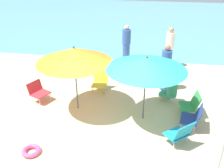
{
  "coord_description": "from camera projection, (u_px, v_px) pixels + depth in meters",
  "views": [
    {
      "loc": [
        0.74,
        -4.78,
        4.09
      ],
      "look_at": [
        -0.29,
        1.72,
        0.7
      ],
      "focal_mm": 40.25,
      "sensor_mm": 36.0,
      "label": 1
    }
  ],
  "objects": [
    {
      "name": "person_d",
      "position": [
        126.0,
        45.0,
        10.18
      ],
      "size": [
        0.34,
        0.34,
        1.65
      ],
      "rotation": [
        0.0,
        0.0,
        3.94
      ],
      "color": "#2D519E",
      "rests_on": "ground_plane"
    },
    {
      "name": "beach_chair_a",
      "position": [
        180.0,
        133.0,
        5.91
      ],
      "size": [
        0.74,
        0.74,
        0.69
      ],
      "rotation": [
        0.0,
        0.0,
        2.27
      ],
      "color": "teal",
      "rests_on": "ground_plane"
    },
    {
      "name": "swim_ring",
      "position": [
        31.0,
        151.0,
        5.8
      ],
      "size": [
        0.44,
        0.44,
        0.11
      ],
      "primitive_type": "torus",
      "color": "#E54C7F",
      "rests_on": "ground_plane"
    },
    {
      "name": "umbrella_orange",
      "position": [
        74.0,
        55.0,
        6.76
      ],
      "size": [
        2.08,
        2.08,
        1.95
      ],
      "color": "#4C4C51",
      "rests_on": "ground_plane"
    },
    {
      "name": "umbrella_teal",
      "position": [
        146.0,
        64.0,
        6.31
      ],
      "size": [
        2.09,
        2.09,
        1.88
      ],
      "color": "#4C4C51",
      "rests_on": "ground_plane"
    },
    {
      "name": "ground_plane",
      "position": [
        113.0,
        142.0,
        6.17
      ],
      "size": [
        40.0,
        40.0,
        0.0
      ],
      "primitive_type": "plane",
      "color": "#D3BC8C"
    },
    {
      "name": "person_a",
      "position": [
        171.0,
        89.0,
        7.64
      ],
      "size": [
        0.55,
        0.47,
        0.93
      ],
      "rotation": [
        0.0,
        0.0,
        2.63
      ],
      "color": "#389970",
      "rests_on": "ground_plane"
    },
    {
      "name": "beach_chair_c",
      "position": [
        38.0,
        91.0,
        7.79
      ],
      "size": [
        0.7,
        0.7,
        0.61
      ],
      "rotation": [
        0.0,
        0.0,
        -0.45
      ],
      "color": "red",
      "rests_on": "ground_plane"
    },
    {
      "name": "person_b",
      "position": [
        166.0,
        68.0,
        8.25
      ],
      "size": [
        0.32,
        0.32,
        1.57
      ],
      "rotation": [
        0.0,
        0.0,
        1.5
      ],
      "color": "#2D519E",
      "rests_on": "ground_plane"
    },
    {
      "name": "sea_water",
      "position": [
        142.0,
        19.0,
        17.95
      ],
      "size": [
        40.0,
        16.0,
        0.01
      ],
      "primitive_type": "cube",
      "color": "#5693A3",
      "rests_on": "ground_plane"
    },
    {
      "name": "beach_chair_d",
      "position": [
        100.0,
        81.0,
        8.44
      ],
      "size": [
        0.5,
        0.59,
        0.61
      ],
      "rotation": [
        0.0,
        0.0,
        -1.61
      ],
      "color": "gold",
      "rests_on": "ground_plane"
    },
    {
      "name": "person_c",
      "position": [
        169.0,
        47.0,
        9.98
      ],
      "size": [
        0.33,
        0.33,
        1.63
      ],
      "rotation": [
        0.0,
        0.0,
        4.75
      ],
      "color": "silver",
      "rests_on": "ground_plane"
    },
    {
      "name": "beach_chair_b",
      "position": [
        193.0,
        117.0,
        6.49
      ],
      "size": [
        0.59,
        0.64,
        0.66
      ],
      "rotation": [
        0.0,
        0.0,
        2.97
      ],
      "color": "navy",
      "rests_on": "ground_plane"
    },
    {
      "name": "beach_chair_e",
      "position": [
        191.0,
        104.0,
        7.08
      ],
      "size": [
        0.54,
        0.59,
        0.67
      ],
      "rotation": [
        0.0,
        0.0,
        -3.07
      ],
      "color": "#33934C",
      "rests_on": "ground_plane"
    }
  ]
}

